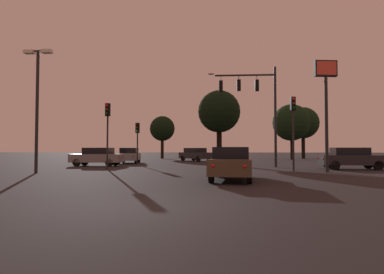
{
  "coord_description": "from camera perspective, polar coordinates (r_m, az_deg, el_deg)",
  "views": [
    {
      "loc": [
        1.55,
        -7.61,
        1.46
      ],
      "look_at": [
        -0.91,
        18.91,
        2.44
      ],
      "focal_mm": 29.15,
      "sensor_mm": 36.0,
      "label": 1
    }
  ],
  "objects": [
    {
      "name": "car_crossing_left",
      "position": [
        27.1,
        -16.97,
        -3.43
      ],
      "size": [
        4.23,
        1.73,
        1.52
      ],
      "color": "gray",
      "rests_on": "ground"
    },
    {
      "name": "car_far_lane",
      "position": [
        36.06,
        0.67,
        -3.17
      ],
      "size": [
        4.3,
        4.43,
        1.52
      ],
      "color": "#232328",
      "rests_on": "ground"
    },
    {
      "name": "car_nearside_lane",
      "position": [
        14.59,
        7.35,
        -4.69
      ],
      "size": [
        2.2,
        4.63,
        1.52
      ],
      "color": "#473828",
      "rests_on": "ground"
    },
    {
      "name": "tree_center_horizon",
      "position": [
        29.17,
        4.98,
        4.6
      ],
      "size": [
        3.93,
        3.93,
        6.87
      ],
      "color": "black",
      "rests_on": "ground"
    },
    {
      "name": "parking_lot_lamp_post",
      "position": [
        20.83,
        -26.45,
        7.11
      ],
      "size": [
        1.7,
        0.36,
        7.34
      ],
      "color": "#232326",
      "rests_on": "ground"
    },
    {
      "name": "traffic_signal_mast_arm",
      "position": [
        25.21,
        11.52,
        7.0
      ],
      "size": [
        5.4,
        0.47,
        7.89
      ],
      "color": "#232326",
      "rests_on": "ground"
    },
    {
      "name": "car_parked_lot",
      "position": [
        31.45,
        -11.39,
        -3.28
      ],
      "size": [
        2.34,
        4.25,
        1.52
      ],
      "color": "gray",
      "rests_on": "ground"
    },
    {
      "name": "car_crossing_right",
      "position": [
        24.54,
        27.12,
        -3.43
      ],
      "size": [
        4.32,
        2.09,
        1.52
      ],
      "color": "#232328",
      "rests_on": "ground"
    },
    {
      "name": "tree_right_cluster",
      "position": [
        42.83,
        17.69,
        2.54
      ],
      "size": [
        4.8,
        4.8,
        7.26
      ],
      "color": "black",
      "rests_on": "ground"
    },
    {
      "name": "traffic_light_corner_right",
      "position": [
        21.19,
        18.02,
        3.2
      ],
      "size": [
        0.33,
        0.37,
        4.81
      ],
      "color": "#232326",
      "rests_on": "ground"
    },
    {
      "name": "tree_left_far",
      "position": [
        45.52,
        -5.45,
        1.51
      ],
      "size": [
        3.63,
        3.63,
        6.18
      ],
      "color": "black",
      "rests_on": "ground"
    },
    {
      "name": "ground_plane",
      "position": [
        32.18,
        2.54,
        -4.71
      ],
      "size": [
        168.0,
        168.0,
        0.0
      ],
      "primitive_type": "plane",
      "color": "black",
      "rests_on": "ground"
    },
    {
      "name": "traffic_light_median",
      "position": [
        22.58,
        -15.21,
        2.54
      ],
      "size": [
        0.33,
        0.37,
        4.62
      ],
      "color": "#232326",
      "rests_on": "ground"
    },
    {
      "name": "tree_behind_sign",
      "position": [
        47.84,
        19.64,
        2.41
      ],
      "size": [
        4.53,
        4.53,
        7.43
      ],
      "color": "black",
      "rests_on": "ground"
    },
    {
      "name": "traffic_light_corner_left",
      "position": [
        27.97,
        -9.97,
        0.39
      ],
      "size": [
        0.35,
        0.38,
        3.73
      ],
      "color": "#232326",
      "rests_on": "ground"
    },
    {
      "name": "store_sign_illuminated",
      "position": [
        21.01,
        23.31,
        7.89
      ],
      "size": [
        1.42,
        0.48,
        6.88
      ],
      "color": "#232326",
      "rests_on": "ground"
    }
  ]
}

